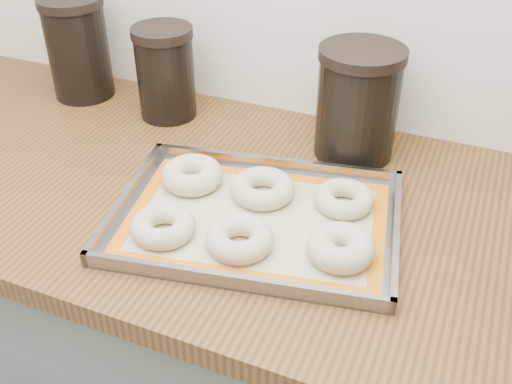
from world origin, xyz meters
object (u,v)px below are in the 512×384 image
at_px(bagel_back_right, 344,199).
at_px(canister_mid, 165,72).
at_px(bagel_front_left, 163,226).
at_px(bagel_front_mid, 240,239).
at_px(bagel_back_left, 192,175).
at_px(bagel_front_right, 341,248).
at_px(bagel_back_mid, 263,188).
at_px(baking_tray, 256,218).
at_px(canister_left, 78,48).
at_px(canister_right, 358,103).

xyz_separation_m(bagel_back_right, canister_mid, (-0.44, 0.19, 0.08)).
height_order(bagel_front_left, bagel_front_mid, bagel_front_mid).
height_order(bagel_front_mid, bagel_back_left, bagel_back_left).
distance_m(bagel_front_right, bagel_back_mid, 0.20).
height_order(bagel_front_right, bagel_back_left, bagel_front_right).
xyz_separation_m(baking_tray, canister_mid, (-0.32, 0.28, 0.09)).
xyz_separation_m(canister_left, canister_mid, (0.23, -0.01, -0.01)).
bearing_deg(canister_left, canister_right, -1.33).
bearing_deg(baking_tray, canister_left, 152.04).
height_order(bagel_front_mid, bagel_back_right, bagel_front_mid).
xyz_separation_m(bagel_front_left, canister_right, (0.21, 0.37, 0.09)).
relative_size(bagel_front_mid, canister_left, 0.48).
distance_m(baking_tray, bagel_back_mid, 0.07).
bearing_deg(bagel_front_mid, canister_right, 76.61).
height_order(baking_tray, canister_left, canister_left).
relative_size(bagel_back_left, canister_left, 0.49).
bearing_deg(bagel_back_mid, canister_right, 64.10).
xyz_separation_m(bagel_back_mid, canister_mid, (-0.31, 0.21, 0.07)).
relative_size(bagel_front_left, canister_right, 0.48).
xyz_separation_m(bagel_back_left, canister_right, (0.23, 0.22, 0.08)).
bearing_deg(canister_mid, baking_tray, -40.85).
relative_size(canister_left, canister_mid, 1.15).
height_order(baking_tray, canister_mid, canister_mid).
bearing_deg(bagel_front_left, canister_right, 60.61).
relative_size(bagel_front_left, canister_left, 0.46).
bearing_deg(canister_right, bagel_front_left, -119.39).
bearing_deg(bagel_front_mid, bagel_front_left, -172.01).
xyz_separation_m(bagel_back_left, canister_mid, (-0.18, 0.23, 0.07)).
relative_size(canister_left, canister_right, 1.04).
bearing_deg(canister_right, canister_mid, 179.77).
bearing_deg(canister_right, bagel_front_right, -78.18).
height_order(bagel_back_right, canister_right, canister_right).
bearing_deg(canister_left, bagel_back_mid, -23.01).
relative_size(bagel_front_right, canister_mid, 0.53).
bearing_deg(canister_left, bagel_front_right, -25.17).
xyz_separation_m(bagel_front_right, canister_mid, (-0.47, 0.32, 0.07)).
height_order(bagel_front_right, bagel_back_mid, bagel_front_right).
bearing_deg(baking_tray, bagel_front_left, -142.22).
xyz_separation_m(bagel_front_mid, bagel_front_right, (0.15, 0.04, 0.00)).
bearing_deg(bagel_back_right, canister_left, 163.37).
bearing_deg(canister_left, bagel_back_right, -16.63).
relative_size(baking_tray, bagel_back_right, 5.12).
relative_size(baking_tray, bagel_front_left, 4.98).
bearing_deg(baking_tray, canister_right, 72.32).
xyz_separation_m(bagel_front_mid, bagel_back_mid, (-0.02, 0.14, -0.00)).
xyz_separation_m(bagel_front_left, canister_left, (-0.43, 0.38, 0.09)).
xyz_separation_m(baking_tray, canister_right, (0.09, 0.28, 0.10)).
distance_m(bagel_front_left, canister_mid, 0.43).
xyz_separation_m(baking_tray, bagel_front_mid, (0.00, -0.08, 0.02)).
bearing_deg(bagel_back_mid, canister_mid, 145.16).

